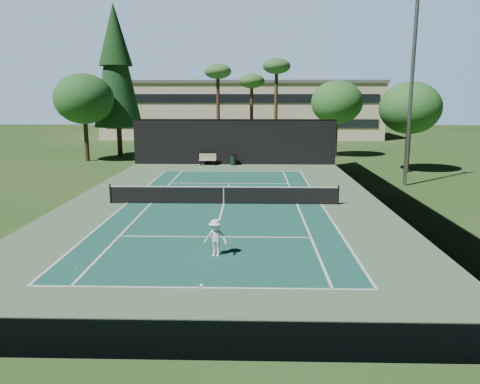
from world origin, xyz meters
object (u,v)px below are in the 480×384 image
object	(u,v)px
player	(216,238)
tennis_ball_b	(166,199)
tennis_net	(224,194)
tennis_ball_d	(190,189)
trash_bin	(233,160)
tennis_ball_c	(228,197)
tennis_ball_a	(76,268)
park_bench	(208,159)

from	to	relation	value
player	tennis_ball_b	bearing A→B (deg)	122.58
tennis_ball_b	tennis_net	bearing A→B (deg)	-16.44
tennis_net	tennis_ball_d	world-z (taller)	tennis_net
trash_bin	tennis_ball_d	bearing A→B (deg)	-101.62
tennis_ball_c	tennis_ball_b	bearing A→B (deg)	-169.96
trash_bin	tennis_ball_c	bearing A→B (deg)	-88.90
tennis_ball_a	tennis_ball_d	world-z (taller)	tennis_ball_a
tennis_net	player	xyz separation A→B (m)	(0.24, -8.80, 0.15)
tennis_net	trash_bin	world-z (taller)	tennis_net
park_bench	trash_bin	distance (m)	2.27
tennis_ball_b	trash_bin	distance (m)	14.84
player	park_bench	bearing A→B (deg)	108.21
park_bench	trash_bin	xyz separation A→B (m)	(2.27, -0.05, -0.07)
tennis_ball_b	tennis_ball_a	bearing A→B (deg)	-95.48
tennis_net	tennis_ball_d	xyz separation A→B (m)	(-2.43, 4.07, -0.53)
tennis_ball_d	trash_bin	bearing A→B (deg)	78.38
player	park_bench	size ratio (longest dim) A/B	0.95
tennis_ball_b	tennis_ball_c	distance (m)	3.66
tennis_ball_a	tennis_net	bearing A→B (deg)	66.46
player	tennis_ball_c	distance (m)	10.47
tennis_ball_b	tennis_ball_c	world-z (taller)	tennis_ball_c
player	trash_bin	bearing A→B (deg)	102.88
tennis_ball_a	tennis_ball_c	xyz separation A→B (m)	(4.69, 12.01, -0.00)
tennis_ball_d	tennis_ball_b	bearing A→B (deg)	-108.01
tennis_ball_a	park_bench	bearing A→B (deg)	85.23
player	trash_bin	distance (m)	24.27
tennis_ball_d	park_bench	size ratio (longest dim) A/B	0.04
player	tennis_ball_c	xyz separation A→B (m)	(-0.06, 10.45, -0.68)
player	tennis_ball_a	bearing A→B (deg)	-149.71
park_bench	tennis_ball_a	bearing A→B (deg)	-94.77
tennis_net	tennis_ball_d	size ratio (longest dim) A/B	218.97
player	tennis_ball_d	bearing A→B (deg)	113.81
tennis_net	trash_bin	xyz separation A→B (m)	(-0.09, 15.47, -0.08)
tennis_ball_a	trash_bin	xyz separation A→B (m)	(4.43, 25.83, 0.44)
player	park_bench	xyz separation A→B (m)	(-2.59, 24.32, -0.17)
tennis_net	tennis_ball_b	distance (m)	3.61
player	trash_bin	xyz separation A→B (m)	(-0.32, 24.27, -0.23)
tennis_ball_c	tennis_ball_d	size ratio (longest dim) A/B	1.10
player	tennis_ball_a	world-z (taller)	player
tennis_ball_c	park_bench	size ratio (longest dim) A/B	0.04
tennis_ball_c	trash_bin	bearing A→B (deg)	91.10
trash_bin	tennis_net	bearing A→B (deg)	-89.68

